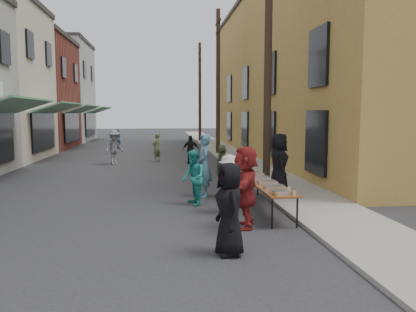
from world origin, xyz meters
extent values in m
plane|color=#28282B|center=(0.00, 0.00, 0.00)|extent=(120.00, 120.00, 0.00)
cube|color=gray|center=(5.00, 15.00, 0.05)|extent=(2.20, 60.00, 0.10)
cube|color=maroon|center=(-10.00, 21.00, 4.00)|extent=(8.00, 8.00, 8.00)
cube|color=gray|center=(-10.00, 29.00, 4.50)|extent=(8.00, 8.00, 9.00)
cube|color=#A77F3B|center=(11.10, 14.00, 5.00)|extent=(10.00, 28.00, 10.00)
cylinder|color=#2D2116|center=(4.30, 3.00, 4.50)|extent=(0.26, 0.26, 9.00)
cylinder|color=#2D2116|center=(4.30, 15.00, 4.50)|extent=(0.26, 0.26, 9.00)
cylinder|color=#2D2116|center=(4.30, 27.00, 4.50)|extent=(0.26, 0.26, 9.00)
cube|color=brown|center=(3.47, 0.10, 0.73)|extent=(0.70, 4.00, 0.04)
cylinder|color=black|center=(3.18, -1.78, 0.35)|extent=(0.04, 0.04, 0.71)
cylinder|color=black|center=(3.76, -1.78, 0.35)|extent=(0.04, 0.04, 0.71)
cylinder|color=black|center=(3.18, 1.98, 0.35)|extent=(0.04, 0.04, 0.71)
cylinder|color=black|center=(3.76, 1.98, 0.35)|extent=(0.04, 0.04, 0.71)
cube|color=maroon|center=(3.47, -1.55, 0.79)|extent=(0.50, 0.33, 0.08)
cube|color=#B2B2B7|center=(3.47, -0.90, 0.79)|extent=(0.50, 0.33, 0.08)
cube|color=tan|center=(3.47, -0.20, 0.79)|extent=(0.50, 0.33, 0.08)
cube|color=#B2B2B7|center=(3.47, 0.50, 0.79)|extent=(0.50, 0.33, 0.08)
cube|color=tan|center=(3.47, 1.20, 0.79)|extent=(0.50, 0.33, 0.08)
cylinder|color=#A57F26|center=(3.25, -1.85, 0.79)|extent=(0.07, 0.07, 0.08)
cylinder|color=#A57F26|center=(3.25, -1.75, 0.79)|extent=(0.07, 0.07, 0.08)
cylinder|color=#A57F26|center=(3.25, -1.65, 0.79)|extent=(0.07, 0.07, 0.08)
cylinder|color=tan|center=(3.67, -1.80, 0.81)|extent=(0.08, 0.08, 0.12)
imported|color=black|center=(1.94, -3.31, 0.86)|extent=(0.68, 0.92, 1.72)
imported|color=teal|center=(2.03, 1.94, 0.98)|extent=(0.50, 0.74, 1.96)
imported|color=teal|center=(1.60, 0.79, 0.79)|extent=(0.74, 0.87, 1.58)
imported|color=silver|center=(2.46, -0.24, 0.77)|extent=(0.73, 1.08, 1.54)
imported|color=#545D35|center=(2.57, 1.77, 0.82)|extent=(0.47, 0.99, 1.65)
imported|color=maroon|center=(2.60, -1.59, 0.94)|extent=(0.97, 1.82, 1.87)
imported|color=black|center=(4.35, 1.68, 1.04)|extent=(0.68, 0.97, 1.88)
imported|color=slate|center=(-1.66, 10.48, 0.88)|extent=(1.26, 1.28, 1.76)
imported|color=black|center=(2.23, 10.33, 0.73)|extent=(0.87, 0.38, 1.47)
imported|color=#5D6C3F|center=(0.46, 11.45, 0.77)|extent=(0.62, 0.67, 1.54)
imported|color=#4C6594|center=(-2.47, 19.62, 0.73)|extent=(0.80, 0.88, 1.46)
camera|label=1|loc=(0.71, -10.49, 2.60)|focal=35.00mm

